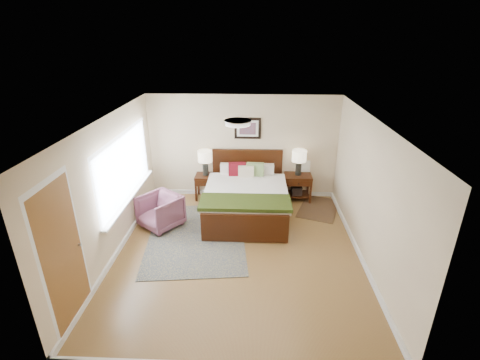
{
  "coord_description": "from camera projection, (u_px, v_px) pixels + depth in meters",
  "views": [
    {
      "loc": [
        0.26,
        -5.46,
        3.8
      ],
      "look_at": [
        -0.01,
        0.96,
        1.05
      ],
      "focal_mm": 26.0,
      "sensor_mm": 36.0,
      "label": 1
    }
  ],
  "objects": [
    {
      "name": "nightstand_left",
      "position": [
        206.0,
        180.0,
        8.43
      ],
      "size": [
        0.51,
        0.46,
        0.6
      ],
      "color": "#371708",
      "rests_on": "ground"
    },
    {
      "name": "rug_persian",
      "position": [
        196.0,
        236.0,
        7.0
      ],
      "size": [
        2.16,
        2.85,
        0.01
      ],
      "primitive_type": "cube",
      "rotation": [
        0.0,
        0.0,
        0.11
      ],
      "color": "#0C1A3E",
      "rests_on": "ground"
    },
    {
      "name": "wall_art",
      "position": [
        248.0,
        128.0,
        8.11
      ],
      "size": [
        0.62,
        0.05,
        0.5
      ],
      "color": "black",
      "rests_on": "back_wall"
    },
    {
      "name": "right_wall",
      "position": [
        369.0,
        193.0,
        5.94
      ],
      "size": [
        0.04,
        5.0,
        2.5
      ],
      "primitive_type": "cube",
      "color": "beige",
      "rests_on": "ground"
    },
    {
      "name": "ceiling",
      "position": [
        238.0,
        120.0,
        5.54
      ],
      "size": [
        4.5,
        5.0,
        0.02
      ],
      "primitive_type": "cube",
      "color": "white",
      "rests_on": "back_wall"
    },
    {
      "name": "back_wall",
      "position": [
        243.0,
        147.0,
        8.33
      ],
      "size": [
        4.5,
        0.04,
        2.5
      ],
      "primitive_type": "cube",
      "color": "beige",
      "rests_on": "ground"
    },
    {
      "name": "floor",
      "position": [
        238.0,
        251.0,
        6.52
      ],
      "size": [
        5.0,
        5.0,
        0.0
      ],
      "primitive_type": "plane",
      "color": "brown",
      "rests_on": "ground"
    },
    {
      "name": "bed",
      "position": [
        246.0,
        193.0,
        7.6
      ],
      "size": [
        1.81,
        2.2,
        1.18
      ],
      "color": "#371708",
      "rests_on": "ground"
    },
    {
      "name": "lamp_left",
      "position": [
        205.0,
        158.0,
        8.24
      ],
      "size": [
        0.34,
        0.34,
        0.61
      ],
      "color": "black",
      "rests_on": "nightstand_left"
    },
    {
      "name": "lamp_right",
      "position": [
        299.0,
        158.0,
        8.13
      ],
      "size": [
        0.34,
        0.34,
        0.61
      ],
      "color": "black",
      "rests_on": "nightstand_right"
    },
    {
      "name": "ceil_fixture",
      "position": [
        238.0,
        122.0,
        5.55
      ],
      "size": [
        0.44,
        0.44,
        0.08
      ],
      "color": "white",
      "rests_on": "ceiling"
    },
    {
      "name": "window",
      "position": [
        126.0,
        168.0,
        6.71
      ],
      "size": [
        0.11,
        2.72,
        1.32
      ],
      "color": "silver",
      "rests_on": "left_wall"
    },
    {
      "name": "armchair",
      "position": [
        160.0,
        211.0,
        7.24
      ],
      "size": [
        1.07,
        1.07,
        0.7
      ],
      "primitive_type": "imported",
      "rotation": [
        0.0,
        0.0,
        -0.67
      ],
      "color": "#723E51",
      "rests_on": "ground"
    },
    {
      "name": "front_wall",
      "position": [
        227.0,
        289.0,
        3.74
      ],
      "size": [
        4.5,
        0.04,
        2.5
      ],
      "primitive_type": "cube",
      "color": "beige",
      "rests_on": "ground"
    },
    {
      "name": "left_wall",
      "position": [
        111.0,
        189.0,
        6.12
      ],
      "size": [
        0.04,
        5.0,
        2.5
      ],
      "primitive_type": "cube",
      "color": "beige",
      "rests_on": "ground"
    },
    {
      "name": "rug_navy",
      "position": [
        319.0,
        208.0,
        8.11
      ],
      "size": [
        1.19,
        1.44,
        0.01
      ],
      "primitive_type": "cube",
      "rotation": [
        0.0,
        0.0,
        -0.34
      ],
      "color": "black",
      "rests_on": "ground"
    },
    {
      "name": "door",
      "position": [
        63.0,
        256.0,
        4.58
      ],
      "size": [
        0.06,
        1.0,
        2.18
      ],
      "color": "silver",
      "rests_on": "ground"
    },
    {
      "name": "nightstand_right",
      "position": [
        297.0,
        185.0,
        8.39
      ],
      "size": [
        0.65,
        0.49,
        0.65
      ],
      "color": "#371708",
      "rests_on": "ground"
    }
  ]
}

